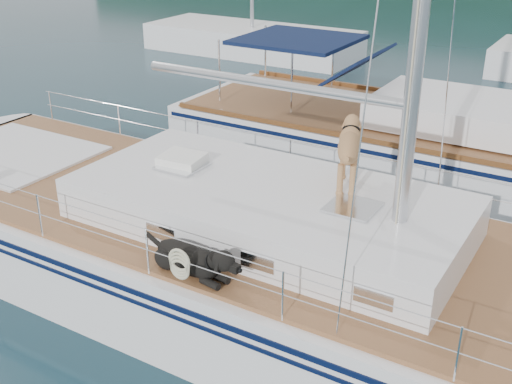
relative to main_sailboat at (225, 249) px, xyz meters
The scene contains 4 objects.
ground 0.68m from the main_sailboat, behind, with size 120.00×120.00×0.00m, color black.
main_sailboat is the anchor object (origin of this frame).
neighbor_sailboat 5.98m from the main_sailboat, 76.62° to the left, with size 11.00×3.50×13.30m.
bg_boat_west 16.18m from the main_sailboat, 120.05° to the left, with size 8.00×3.00×11.65m.
Camera 1 is at (4.64, -6.65, 5.25)m, focal length 45.00 mm.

